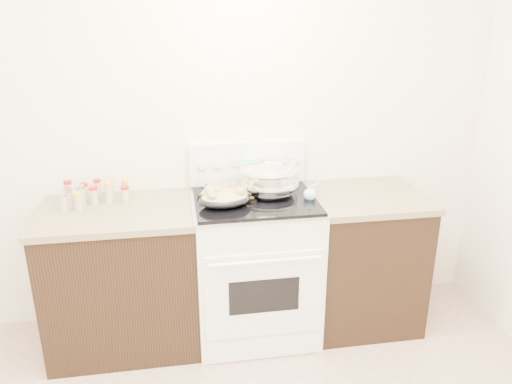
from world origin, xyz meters
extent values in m
cube|color=white|center=(0.00, 1.77, 1.35)|extent=(4.00, 0.05, 2.70)
cube|color=black|center=(-0.48, 1.43, 0.44)|extent=(0.90, 0.64, 0.88)
cube|color=brown|center=(-0.48, 1.43, 0.90)|extent=(0.93, 0.67, 0.04)
cube|color=black|center=(1.08, 1.43, 0.44)|extent=(0.70, 0.64, 0.88)
cube|color=brown|center=(1.08, 1.43, 0.90)|extent=(0.73, 0.67, 0.04)
cube|color=white|center=(0.35, 1.42, 0.46)|extent=(0.76, 0.66, 0.92)
cube|color=white|center=(0.35, 1.08, 0.45)|extent=(0.70, 0.01, 0.55)
cube|color=black|center=(0.35, 1.08, 0.46)|extent=(0.42, 0.01, 0.22)
cylinder|color=white|center=(0.35, 1.04, 0.70)|extent=(0.65, 0.02, 0.02)
cube|color=white|center=(0.35, 1.09, 0.08)|extent=(0.70, 0.01, 0.14)
cube|color=silver|center=(0.35, 1.42, 0.93)|extent=(0.78, 0.68, 0.01)
cube|color=black|center=(0.35, 1.42, 0.94)|extent=(0.74, 0.64, 0.01)
cube|color=white|center=(0.35, 1.72, 1.08)|extent=(0.76, 0.07, 0.28)
cylinder|color=white|center=(0.05, 1.67, 1.10)|extent=(0.06, 0.02, 0.06)
cylinder|color=white|center=(0.15, 1.67, 1.10)|extent=(0.06, 0.02, 0.06)
cylinder|color=white|center=(0.55, 1.67, 1.10)|extent=(0.06, 0.02, 0.06)
cylinder|color=white|center=(0.65, 1.67, 1.10)|extent=(0.06, 0.02, 0.06)
cube|color=#19E533|center=(0.35, 1.67, 1.10)|extent=(0.09, 0.00, 0.04)
cube|color=silver|center=(0.27, 1.67, 1.10)|extent=(0.05, 0.00, 0.05)
cube|color=silver|center=(0.43, 1.67, 1.10)|extent=(0.05, 0.00, 0.05)
ellipsoid|color=silver|center=(0.45, 1.47, 1.02)|extent=(0.48, 0.48, 0.22)
cylinder|color=silver|center=(0.45, 1.47, 0.95)|extent=(0.20, 0.20, 0.01)
torus|color=silver|center=(0.45, 1.47, 1.11)|extent=(0.37, 0.37, 0.02)
cylinder|color=silver|center=(0.45, 1.47, 1.04)|extent=(0.35, 0.35, 0.12)
cylinder|color=brown|center=(0.45, 1.47, 1.09)|extent=(0.33, 0.33, 0.00)
cube|color=beige|center=(0.58, 1.46, 1.10)|extent=(0.03, 0.03, 0.02)
cube|color=beige|center=(0.54, 1.40, 1.10)|extent=(0.05, 0.05, 0.03)
cube|color=beige|center=(0.40, 1.39, 1.10)|extent=(0.04, 0.04, 0.03)
cube|color=beige|center=(0.32, 1.49, 1.10)|extent=(0.04, 0.04, 0.03)
cube|color=beige|center=(0.32, 1.47, 1.10)|extent=(0.03, 0.03, 0.02)
cube|color=beige|center=(0.47, 1.42, 1.10)|extent=(0.04, 0.04, 0.03)
cube|color=beige|center=(0.32, 1.45, 1.10)|extent=(0.05, 0.05, 0.03)
cube|color=beige|center=(0.41, 1.53, 1.10)|extent=(0.03, 0.03, 0.02)
cube|color=beige|center=(0.34, 1.49, 1.10)|extent=(0.04, 0.04, 0.03)
cube|color=beige|center=(0.37, 1.50, 1.10)|extent=(0.04, 0.04, 0.02)
cube|color=beige|center=(0.44, 1.45, 1.10)|extent=(0.03, 0.03, 0.02)
cube|color=beige|center=(0.48, 1.45, 1.10)|extent=(0.04, 0.04, 0.03)
cube|color=beige|center=(0.43, 1.33, 1.10)|extent=(0.04, 0.04, 0.02)
ellipsoid|color=black|center=(0.15, 1.32, 0.98)|extent=(0.34, 0.26, 0.08)
ellipsoid|color=tan|center=(0.15, 1.32, 1.00)|extent=(0.31, 0.23, 0.06)
sphere|color=tan|center=(0.12, 1.37, 1.03)|extent=(0.05, 0.05, 0.05)
sphere|color=tan|center=(0.08, 1.26, 1.03)|extent=(0.04, 0.04, 0.04)
sphere|color=tan|center=(0.25, 1.31, 1.03)|extent=(0.05, 0.05, 0.05)
sphere|color=tan|center=(0.07, 1.39, 1.03)|extent=(0.06, 0.06, 0.06)
sphere|color=tan|center=(0.08, 1.33, 1.03)|extent=(0.04, 0.04, 0.04)
sphere|color=tan|center=(0.07, 1.35, 1.03)|extent=(0.05, 0.05, 0.05)
sphere|color=tan|center=(0.07, 1.28, 1.03)|extent=(0.05, 0.05, 0.05)
sphere|color=tan|center=(0.24, 1.32, 1.03)|extent=(0.05, 0.05, 0.05)
cube|color=black|center=(0.22, 1.52, 0.95)|extent=(0.44, 0.37, 0.02)
cube|color=tan|center=(0.22, 1.52, 0.97)|extent=(0.39, 0.32, 0.02)
sphere|color=tan|center=(0.32, 1.56, 0.98)|extent=(0.04, 0.04, 0.04)
sphere|color=tan|center=(0.11, 1.51, 0.98)|extent=(0.05, 0.05, 0.05)
sphere|color=tan|center=(0.24, 1.50, 0.98)|extent=(0.04, 0.04, 0.04)
sphere|color=tan|center=(0.08, 1.47, 0.98)|extent=(0.04, 0.04, 0.04)
sphere|color=tan|center=(0.19, 1.56, 0.98)|extent=(0.04, 0.04, 0.04)
sphere|color=tan|center=(0.33, 1.44, 0.98)|extent=(0.04, 0.04, 0.04)
sphere|color=tan|center=(0.24, 1.59, 0.98)|extent=(0.05, 0.05, 0.05)
sphere|color=tan|center=(0.29, 1.48, 0.98)|extent=(0.04, 0.04, 0.04)
sphere|color=tan|center=(0.17, 1.43, 0.98)|extent=(0.04, 0.04, 0.04)
sphere|color=tan|center=(0.31, 1.53, 0.98)|extent=(0.04, 0.04, 0.04)
cylinder|color=tan|center=(0.35, 1.49, 0.95)|extent=(0.16, 0.19, 0.01)
sphere|color=tan|center=(0.28, 1.41, 0.96)|extent=(0.04, 0.04, 0.04)
sphere|color=#9EDFEC|center=(0.68, 1.35, 0.97)|extent=(0.08, 0.08, 0.08)
cylinder|color=#9EDFEC|center=(0.74, 1.44, 1.00)|extent=(0.14, 0.22, 0.07)
cylinder|color=#BFB28C|center=(-0.78, 1.62, 0.98)|extent=(0.05, 0.05, 0.11)
cylinder|color=#B21414|center=(-0.78, 1.62, 1.04)|extent=(0.05, 0.05, 0.02)
cylinder|color=#BFB28C|center=(-0.69, 1.63, 0.96)|extent=(0.05, 0.05, 0.09)
cylinder|color=#B21414|center=(-0.69, 1.63, 1.01)|extent=(0.05, 0.05, 0.02)
cylinder|color=#BFB28C|center=(-0.61, 1.63, 0.98)|extent=(0.04, 0.04, 0.11)
cylinder|color=#B21414|center=(-0.61, 1.63, 1.04)|extent=(0.04, 0.04, 0.02)
cylinder|color=#BFB28C|center=(-0.53, 1.63, 0.97)|extent=(0.05, 0.05, 0.10)
cylinder|color=gold|center=(-0.53, 1.63, 1.03)|extent=(0.05, 0.05, 0.02)
cylinder|color=#BFB28C|center=(-0.44, 1.64, 0.97)|extent=(0.04, 0.04, 0.09)
cylinder|color=gold|center=(-0.44, 1.64, 1.02)|extent=(0.04, 0.04, 0.02)
cylinder|color=#BFB28C|center=(-0.77, 1.55, 0.96)|extent=(0.04, 0.04, 0.09)
cylinder|color=#B2B2B7|center=(-0.77, 1.55, 1.02)|extent=(0.05, 0.05, 0.02)
cylinder|color=#BFB28C|center=(-0.69, 1.53, 0.97)|extent=(0.05, 0.05, 0.11)
cylinder|color=#B2B2B7|center=(-0.69, 1.53, 1.03)|extent=(0.05, 0.05, 0.02)
cylinder|color=#BFB28C|center=(-0.62, 1.54, 0.97)|extent=(0.05, 0.05, 0.09)
cylinder|color=#B21414|center=(-0.62, 1.54, 1.02)|extent=(0.05, 0.05, 0.02)
cylinder|color=#BFB28C|center=(-0.53, 1.55, 0.98)|extent=(0.04, 0.04, 0.11)
cylinder|color=gold|center=(-0.53, 1.55, 1.04)|extent=(0.05, 0.05, 0.02)
cylinder|color=#BFB28C|center=(-0.43, 1.53, 0.96)|extent=(0.05, 0.05, 0.09)
cylinder|color=#B21414|center=(-0.43, 1.53, 1.02)|extent=(0.05, 0.05, 0.02)
cylinder|color=#BFB28C|center=(-0.78, 1.45, 0.97)|extent=(0.05, 0.05, 0.09)
cylinder|color=#B2B2B7|center=(-0.78, 1.45, 1.02)|extent=(0.05, 0.05, 0.02)
cylinder|color=#BFB28C|center=(-0.70, 1.45, 0.97)|extent=(0.04, 0.04, 0.09)
cylinder|color=gold|center=(-0.70, 1.45, 1.02)|extent=(0.05, 0.05, 0.02)
camera|label=1|loc=(-0.11, -1.41, 2.04)|focal=35.00mm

